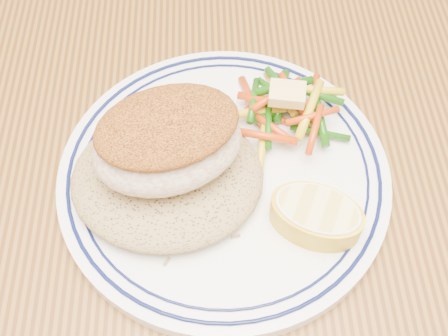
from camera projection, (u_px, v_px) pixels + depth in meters
dining_table at (266, 237)px, 0.55m from camera, size 1.50×0.90×0.75m
plate at (224, 175)px, 0.46m from camera, size 0.27×0.27×0.02m
rice_pilaf at (167, 175)px, 0.44m from camera, size 0.15×0.13×0.03m
fish_fillet at (168, 141)px, 0.41m from camera, size 0.13×0.11×0.06m
vegetable_pile at (285, 107)px, 0.48m from camera, size 0.10×0.11×0.03m
butter_pat at (287, 94)px, 0.46m from camera, size 0.03×0.03×0.01m
lemon_wedge at (316, 215)px, 0.42m from camera, size 0.08×0.08×0.03m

